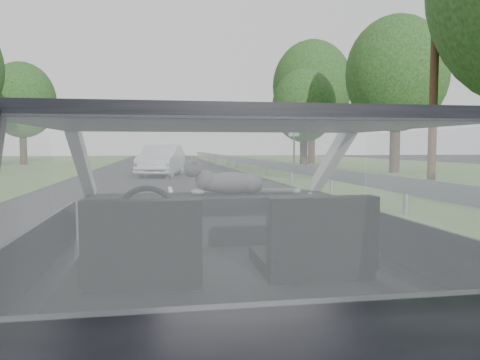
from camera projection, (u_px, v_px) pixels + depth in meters
name	position (u px, v px, depth m)	size (l,w,h in m)	color
subject_car	(223.00, 259.00, 2.45)	(1.80, 4.00, 1.45)	black
dashboard	(210.00, 218.00, 3.06)	(1.58, 0.45, 0.30)	black
driver_seat	(143.00, 244.00, 2.09)	(0.50, 0.72, 0.42)	black
passenger_seat	(315.00, 238.00, 2.23)	(0.50, 0.72, 0.42)	black
steering_wheel	(147.00, 215.00, 2.70)	(0.36, 0.36, 0.04)	black
cat	(231.00, 182.00, 3.11)	(0.57, 0.18, 0.26)	slate
guardrail	(328.00, 173.00, 13.02)	(0.05, 90.00, 0.32)	gray
other_car	(162.00, 160.00, 21.17)	(1.69, 4.29, 1.41)	#B7BBC2
highway_sign	(294.00, 148.00, 27.36)	(0.10, 1.00, 2.50)	#1A5E2C
utility_pole	(434.00, 67.00, 12.76)	(0.23, 0.23, 6.97)	#473521
tree_1	(396.00, 97.00, 23.55)	(5.07, 5.07, 7.68)	#11360D
tree_2	(304.00, 120.00, 28.89)	(3.93, 3.93, 5.95)	#11360D
tree_3	(312.00, 104.00, 36.72)	(6.19, 6.19, 9.38)	#11360D
tree_6	(22.00, 115.00, 34.56)	(4.85, 4.85, 7.35)	#11360D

